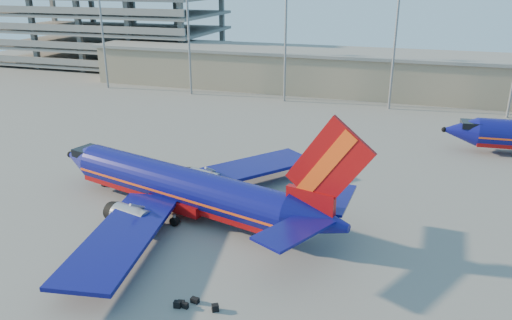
# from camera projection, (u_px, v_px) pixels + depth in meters

# --- Properties ---
(ground) EXTENTS (220.00, 220.00, 0.00)m
(ground) POSITION_uv_depth(u_px,v_px,m) (223.00, 197.00, 55.65)
(ground) COLOR slate
(ground) RESTS_ON ground
(terminal_building) EXTENTS (122.00, 16.00, 8.50)m
(terminal_building) POSITION_uv_depth(u_px,v_px,m) (370.00, 73.00, 103.04)
(terminal_building) COLOR gray
(terminal_building) RESTS_ON ground
(parking_garage) EXTENTS (62.00, 32.00, 21.40)m
(parking_garage) POSITION_uv_depth(u_px,v_px,m) (108.00, 20.00, 135.37)
(parking_garage) COLOR slate
(parking_garage) RESTS_ON ground
(light_mast_row) EXTENTS (101.60, 1.60, 28.65)m
(light_mast_row) POSITION_uv_depth(u_px,v_px,m) (340.00, 9.00, 89.15)
(light_mast_row) COLOR gray
(light_mast_row) RESTS_ON ground
(aircraft_main) EXTENTS (37.36, 35.45, 12.92)m
(aircraft_main) POSITION_uv_depth(u_px,v_px,m) (187.00, 189.00, 51.06)
(aircraft_main) COLOR #0D0E65
(aircraft_main) RESTS_ON ground
(luggage_pile) EXTENTS (3.47, 1.41, 0.53)m
(luggage_pile) POSITION_uv_depth(u_px,v_px,m) (192.00, 304.00, 37.22)
(luggage_pile) COLOR black
(luggage_pile) RESTS_ON ground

